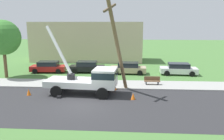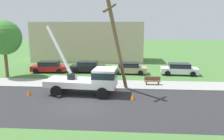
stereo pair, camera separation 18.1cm
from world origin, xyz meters
name	(u,v)px [view 2 (the right image)]	position (x,y,z in m)	size (l,w,h in m)	color
ground_plane	(101,72)	(0.00, 12.00, 0.00)	(120.00, 120.00, 0.00)	#477538
road_asphalt	(83,104)	(0.00, 0.00, 0.00)	(80.00, 8.66, 0.01)	#2B2B2D
sidewalk_strip	(94,84)	(0.00, 5.92, 0.05)	(80.00, 3.19, 0.10)	#9E9E99
utility_truck	(91,79)	(0.21, 2.68, 1.41)	(6.74, 3.25, 5.98)	silver
leaning_utility_pole	(117,45)	(2.52, 3.12, 4.35)	(2.08, 3.52, 8.51)	brown
traffic_cone_ahead	(133,96)	(3.92, 1.48, 0.28)	(0.36, 0.36, 0.56)	orange
traffic_cone_behind	(29,92)	(-5.16, 2.01, 0.28)	(0.36, 0.36, 0.56)	orange
traffic_cone_curbside	(115,87)	(2.27, 4.18, 0.28)	(0.36, 0.36, 0.56)	orange
parked_sedan_red	(49,67)	(-6.64, 11.41, 0.71)	(4.51, 2.21, 1.42)	#B21E1E
parked_sedan_black	(88,67)	(-1.69, 11.72, 0.71)	(4.45, 2.10, 1.42)	black
parked_sedan_tan	(129,68)	(3.55, 11.27, 0.71)	(4.46, 2.12, 1.42)	tan
parked_sedan_white	(179,69)	(9.69, 11.13, 0.71)	(4.51, 2.20, 1.42)	silver
park_bench	(152,81)	(5.95, 5.99, 0.46)	(1.60, 0.45, 0.90)	brown
roadside_tree_near	(4,38)	(-10.58, 8.36, 4.60)	(3.95, 3.95, 6.60)	brown
lowrise_building_backdrop	(89,41)	(-3.22, 21.42, 3.20)	(18.00, 6.00, 6.40)	#C6B293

